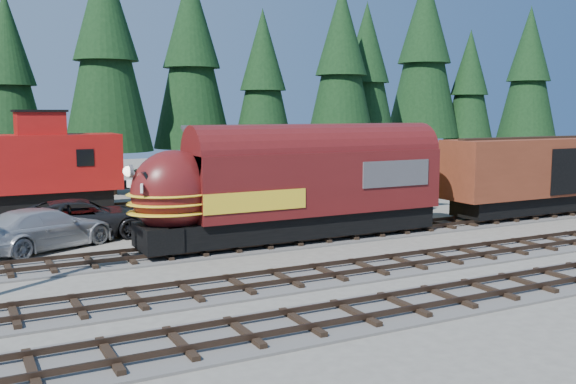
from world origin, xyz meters
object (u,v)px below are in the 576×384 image
pickup_truck_a (83,219)px  depot (305,165)px  locomotive (287,191)px  boxcar (543,173)px  caboose (23,168)px  pickup_truck_b (45,229)px

pickup_truck_a → depot: bearing=-84.4°
locomotive → pickup_truck_a: size_ratio=2.24×
boxcar → caboose: size_ratio=1.21×
depot → pickup_truck_b: 15.07m
locomotive → boxcar: 16.83m
depot → locomotive: (-4.59, -6.50, -0.52)m
pickup_truck_a → pickup_truck_b: pickup_truck_a is taller
depot → boxcar: (12.23, -6.50, -0.42)m
depot → pickup_truck_b: (-14.69, -2.67, -2.03)m
boxcar → pickup_truck_a: bearing=167.2°
boxcar → caboose: (-26.78, 14.00, 0.27)m
pickup_truck_b → locomotive: bearing=-137.2°
locomotive → pickup_truck_a: locomotive is taller
depot → pickup_truck_b: size_ratio=2.00×
caboose → pickup_truck_a: (1.82, -8.34, -1.86)m
depot → caboose: bearing=152.7°
pickup_truck_b → pickup_truck_a: bearing=-73.2°
locomotive → depot: bearing=54.8°
boxcar → pickup_truck_b: bearing=171.9°
depot → boxcar: depot is taller
pickup_truck_b → depot: bearing=-106.1°
caboose → depot: bearing=-27.3°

